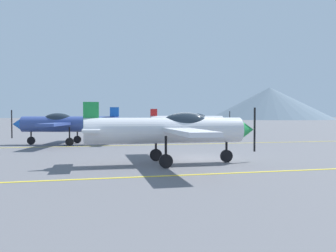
# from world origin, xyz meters

# --- Properties ---
(ground_plane) EXTENTS (400.00, 400.00, 0.00)m
(ground_plane) POSITION_xyz_m (0.00, 0.00, 0.00)
(ground_plane) COLOR slate
(apron_line_near) EXTENTS (80.00, 0.16, 0.01)m
(apron_line_near) POSITION_xyz_m (0.00, -4.01, 0.01)
(apron_line_near) COLOR yellow
(apron_line_near) RESTS_ON ground_plane
(apron_line_far) EXTENTS (80.00, 0.16, 0.01)m
(apron_line_far) POSITION_xyz_m (0.00, 7.95, 0.01)
(apron_line_far) COLOR yellow
(apron_line_far) RESTS_ON ground_plane
(airplane_near) EXTENTS (7.36, 8.49, 2.55)m
(airplane_near) POSITION_xyz_m (-1.25, -1.26, 1.44)
(airplane_near) COLOR silver
(airplane_near) RESTS_ON ground_plane
(airplane_mid) EXTENTS (7.47, 8.51, 2.55)m
(airplane_mid) POSITION_xyz_m (-5.95, 9.60, 1.44)
(airplane_mid) COLOR #33478C
(airplane_mid) RESTS_ON ground_plane
(airplane_far) EXTENTS (7.45, 8.54, 2.55)m
(airplane_far) POSITION_xyz_m (4.55, 15.28, 1.44)
(airplane_far) COLOR silver
(airplane_far) RESTS_ON ground_plane
(car_sedan) EXTENTS (3.88, 4.58, 1.62)m
(car_sedan) POSITION_xyz_m (7.45, 24.00, 0.84)
(car_sedan) COLOR red
(car_sedan) RESTS_ON ground_plane
(hill_centerleft) EXTENTS (51.40, 51.40, 13.37)m
(hill_centerleft) POSITION_xyz_m (71.12, 119.33, 6.68)
(hill_centerleft) COLOR slate
(hill_centerleft) RESTS_ON ground_plane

